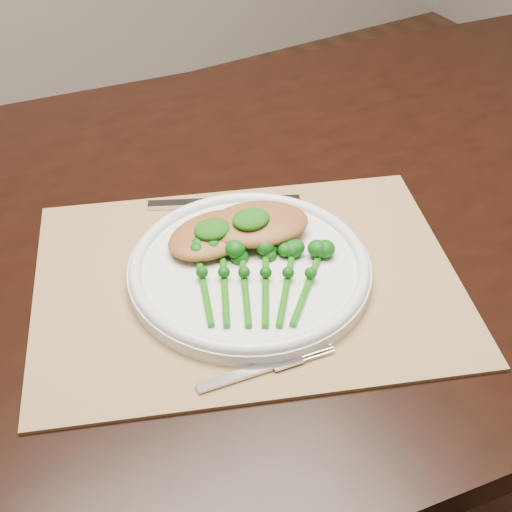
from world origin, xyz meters
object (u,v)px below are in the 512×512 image
chicken_fillet_left (213,234)px  dinner_plate (249,268)px  dining_table (251,397)px  broccolini_bundle (255,288)px  placemat (247,280)px

chicken_fillet_left → dinner_plate: bearing=-82.6°
dinner_plate → dining_table: bearing=60.3°
chicken_fillet_left → broccolini_bundle: size_ratio=0.59×
dinner_plate → chicken_fillet_left: size_ratio=2.41×
dining_table → chicken_fillet_left: (-0.08, -0.04, 0.41)m
dining_table → broccolini_bundle: bearing=-109.7°
dinner_plate → broccolini_bundle: (-0.02, -0.04, 0.01)m
dining_table → broccolini_bundle: broccolini_bundle is taller
dining_table → broccolini_bundle: size_ratio=8.35×
chicken_fillet_left → placemat: bearing=-87.3°
placemat → broccolini_bundle: broccolini_bundle is taller
dinner_plate → placemat: bearing=-155.7°
placemat → broccolini_bundle: 0.05m
dining_table → placemat: bearing=-113.6°
broccolini_bundle → dinner_plate: bearing=99.5°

